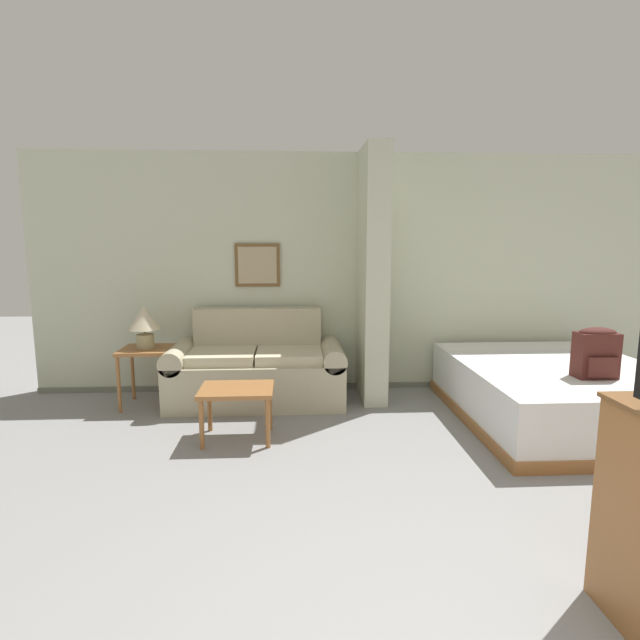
{
  "coord_description": "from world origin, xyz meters",
  "views": [
    {
      "loc": [
        -0.78,
        -1.35,
        1.65
      ],
      "look_at": [
        -0.57,
        2.48,
        1.05
      ],
      "focal_mm": 28.0,
      "sensor_mm": 36.0,
      "label": 1
    }
  ],
  "objects_px": {
    "backpack": "(596,352)",
    "coffee_table": "(237,395)",
    "bed": "(556,392)",
    "couch": "(257,369)",
    "table_lamp": "(144,321)"
  },
  "relations": [
    {
      "from": "backpack",
      "to": "coffee_table",
      "type": "bearing_deg",
      "value": 177.11
    },
    {
      "from": "coffee_table",
      "to": "bed",
      "type": "distance_m",
      "value": 2.94
    },
    {
      "from": "couch",
      "to": "coffee_table",
      "type": "xyz_separation_m",
      "value": [
        -0.1,
        -1.01,
        0.04
      ]
    },
    {
      "from": "couch",
      "to": "table_lamp",
      "type": "distance_m",
      "value": 1.22
    },
    {
      "from": "coffee_table",
      "to": "backpack",
      "type": "xyz_separation_m",
      "value": [
        2.99,
        -0.15,
        0.37
      ]
    },
    {
      "from": "couch",
      "to": "bed",
      "type": "height_order",
      "value": "couch"
    },
    {
      "from": "coffee_table",
      "to": "bed",
      "type": "height_order",
      "value": "bed"
    },
    {
      "from": "bed",
      "to": "backpack",
      "type": "relative_size",
      "value": 5.11
    },
    {
      "from": "table_lamp",
      "to": "bed",
      "type": "height_order",
      "value": "table_lamp"
    },
    {
      "from": "couch",
      "to": "coffee_table",
      "type": "relative_size",
      "value": 2.96
    },
    {
      "from": "table_lamp",
      "to": "bed",
      "type": "bearing_deg",
      "value": -9.15
    },
    {
      "from": "table_lamp",
      "to": "bed",
      "type": "xyz_separation_m",
      "value": [
        3.93,
        -0.63,
        -0.6
      ]
    },
    {
      "from": "couch",
      "to": "bed",
      "type": "distance_m",
      "value": 2.91
    },
    {
      "from": "couch",
      "to": "coffee_table",
      "type": "height_order",
      "value": "couch"
    },
    {
      "from": "bed",
      "to": "backpack",
      "type": "xyz_separation_m",
      "value": [
        0.06,
        -0.46,
        0.48
      ]
    }
  ]
}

